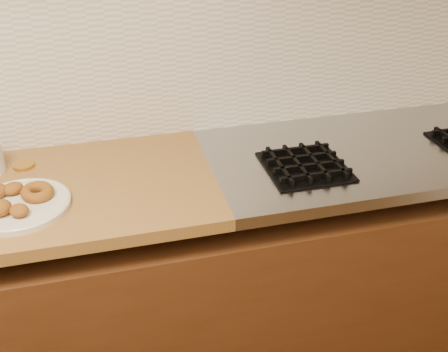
{
  "coord_description": "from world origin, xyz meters",
  "views": [
    {
      "loc": [
        0.17,
        0.23,
        1.74
      ],
      "look_at": [
        0.52,
        1.57,
        0.93
      ],
      "focal_mm": 42.0,
      "sensor_mm": 36.0,
      "label": 1
    }
  ],
  "objects": [
    {
      "name": "wall_back",
      "position": [
        0.0,
        2.0,
        1.35
      ],
      "size": [
        4.0,
        0.02,
        2.7
      ],
      "primitive_type": "cube",
      "color": "tan",
      "rests_on": "ground"
    },
    {
      "name": "base_cabinet",
      "position": [
        0.0,
        1.69,
        0.39
      ],
      "size": [
        3.6,
        0.6,
        0.77
      ],
      "primitive_type": "cube",
      "color": "#4A2913",
      "rests_on": "floor"
    },
    {
      "name": "stovetop",
      "position": [
        1.15,
        1.69,
        0.88
      ],
      "size": [
        1.3,
        0.62,
        0.04
      ],
      "primitive_type": "cube",
      "color": "#9EA0A5",
      "rests_on": "base_cabinet"
    },
    {
      "name": "backsplash",
      "position": [
        0.0,
        1.99,
        1.2
      ],
      "size": [
        3.6,
        0.02,
        0.6
      ],
      "primitive_type": "cube",
      "color": "beige",
      "rests_on": "wall_back"
    },
    {
      "name": "burner_grates",
      "position": [
        1.13,
        1.61,
        0.91
      ],
      "size": [
        0.91,
        0.26,
        0.03
      ],
      "color": "black",
      "rests_on": "stovetop"
    },
    {
      "name": "donut_plate",
      "position": [
        -0.08,
        1.59,
        0.91
      ],
      "size": [
        0.28,
        0.28,
        0.02
      ],
      "primitive_type": "cylinder",
      "color": "beige",
      "rests_on": "butcher_block"
    },
    {
      "name": "ring_donut",
      "position": [
        -0.03,
        1.61,
        0.93
      ],
      "size": [
        0.13,
        0.13,
        0.04
      ],
      "primitive_type": "torus",
      "rotation": [
        0.1,
        0.0,
        0.74
      ],
      "color": "brown",
      "rests_on": "donut_plate"
    },
    {
      "name": "fried_dough_chunks",
      "position": [
        -0.12,
        1.59,
        0.94
      ],
      "size": [
        0.15,
        0.2,
        0.05
      ],
      "color": "brown",
      "rests_on": "donut_plate"
    },
    {
      "name": "brass_jar_lid",
      "position": [
        -0.09,
        1.84,
        0.91
      ],
      "size": [
        0.08,
        0.08,
        0.01
      ],
      "primitive_type": "cylinder",
      "rotation": [
        0.0,
        0.0,
        0.17
      ],
      "color": "#BD842F",
      "rests_on": "butcher_block"
    }
  ]
}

